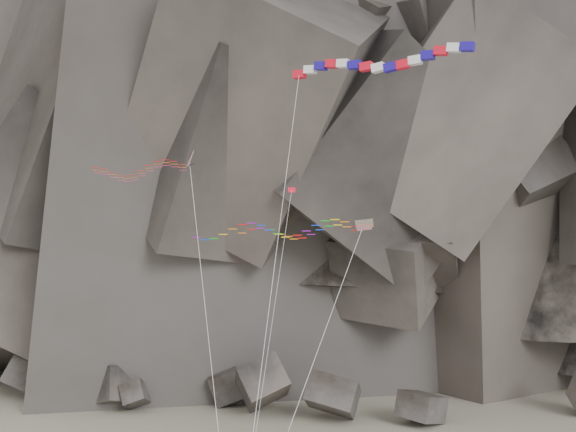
# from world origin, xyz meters

# --- Properties ---
(headland) EXTENTS (110.00, 70.00, 84.00)m
(headland) POSITION_xyz_m (0.00, 70.00, 42.00)
(headland) COLOR #574D47
(headland) RESTS_ON ground
(boulder_field) EXTENTS (70.14, 11.48, 7.27)m
(boulder_field) POSITION_xyz_m (-6.50, 35.03, 1.74)
(boulder_field) COLOR #47423F
(boulder_field) RESTS_ON ground
(delta_kite) EXTENTS (13.97, 13.78, 23.98)m
(delta_kite) POSITION_xyz_m (-11.34, 5.75, 24.27)
(delta_kite) COLOR red
(delta_kite) RESTS_ON ground
(banner_kite) EXTENTS (13.35, 12.77, 29.65)m
(banner_kite) POSITION_xyz_m (6.17, 2.39, 30.63)
(banner_kite) COLOR red
(banner_kite) RESTS_ON ground
(parafoil_kite) EXTENTS (12.44, 10.36, 18.83)m
(parafoil_kite) POSITION_xyz_m (-0.79, 2.45, 19.84)
(parafoil_kite) COLOR #CC960B
(parafoil_kite) RESTS_ON ground
(pennant_kite) EXTENTS (1.84, 10.94, 20.97)m
(pennant_kite) POSITION_xyz_m (0.00, 0.62, 17.39)
(pennant_kite) COLOR red
(pennant_kite) RESTS_ON ground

